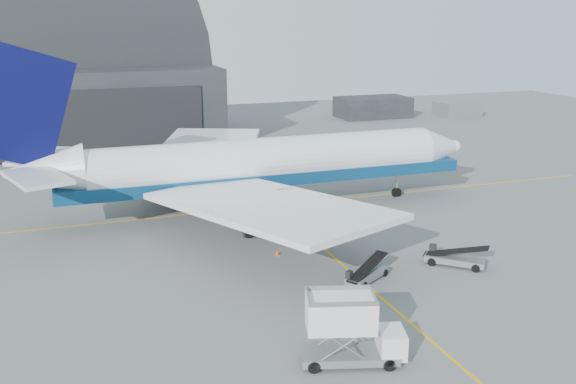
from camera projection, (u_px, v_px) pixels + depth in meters
name	position (u px, v px, depth m)	size (l,w,h in m)	color
ground	(354.00, 274.00, 50.42)	(200.00, 200.00, 0.00)	#565659
taxi_lines	(298.00, 226.00, 61.92)	(80.00, 42.12, 0.02)	#C39412
hangar	(49.00, 83.00, 99.77)	(50.00, 28.30, 28.00)	black
distant_bldg_a	(372.00, 117.00, 128.07)	(14.00, 8.00, 4.00)	black
distant_bldg_b	(457.00, 116.00, 129.92)	(8.00, 6.00, 2.80)	slate
airliner	(249.00, 165.00, 65.28)	(50.28, 48.75, 17.64)	white
catering_truck	(349.00, 330.00, 37.06)	(6.40, 3.83, 4.14)	slate
pushback_tug	(263.00, 227.00, 59.60)	(3.97, 2.74, 1.69)	black
belt_loader_a	(367.00, 274.00, 49.11)	(4.34, 3.47, 1.72)	slate
belt_loader_b	(455.00, 258.00, 52.08)	(4.61, 4.44, 1.94)	slate
traffic_cone	(277.00, 253.00, 54.33)	(0.35, 0.35, 0.50)	#FB4907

